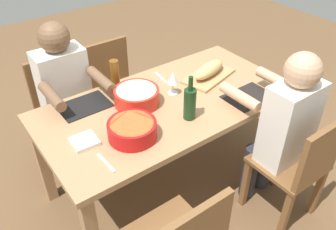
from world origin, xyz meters
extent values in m
plane|color=brown|center=(0.00, 0.00, 0.00)|extent=(8.00, 8.00, 0.00)
cube|color=#A87F56|center=(0.00, 0.00, 0.72)|extent=(1.70, 0.87, 0.04)
cube|color=#A87F56|center=(-0.79, -0.38, 0.35)|extent=(0.07, 0.07, 0.70)
cube|color=#A87F56|center=(0.79, -0.38, 0.35)|extent=(0.07, 0.07, 0.70)
cube|color=#A87F56|center=(-0.79, 0.38, 0.35)|extent=(0.07, 0.07, 0.70)
cube|color=brown|center=(0.30, 0.51, 0.21)|extent=(0.04, 0.04, 0.42)
cube|color=brown|center=(0.00, -0.68, 0.44)|extent=(0.40, 0.40, 0.03)
cube|color=brown|center=(0.00, -0.86, 0.65)|extent=(0.38, 0.04, 0.40)
cube|color=brown|center=(-0.17, -0.51, 0.21)|extent=(0.04, 0.04, 0.42)
cube|color=brown|center=(0.17, -0.51, 0.21)|extent=(0.04, 0.04, 0.42)
cube|color=brown|center=(-0.17, -0.85, 0.21)|extent=(0.04, 0.04, 0.42)
cube|color=brown|center=(0.17, -0.85, 0.21)|extent=(0.04, 0.04, 0.42)
cube|color=brown|center=(0.47, -0.68, 0.44)|extent=(0.40, 0.40, 0.03)
cube|color=brown|center=(0.47, -0.86, 0.65)|extent=(0.38, 0.04, 0.40)
cube|color=brown|center=(0.30, -0.51, 0.21)|extent=(0.04, 0.04, 0.42)
cube|color=brown|center=(0.64, -0.51, 0.21)|extent=(0.04, 0.04, 0.42)
cube|color=brown|center=(0.30, -0.85, 0.21)|extent=(0.04, 0.04, 0.42)
cube|color=brown|center=(0.64, -0.85, 0.21)|extent=(0.04, 0.04, 0.42)
cylinder|color=#2D2D38|center=(0.39, -0.46, 0.23)|extent=(0.11, 0.11, 0.45)
cylinder|color=#2D2D38|center=(0.55, -0.46, 0.23)|extent=(0.11, 0.11, 0.45)
cube|color=white|center=(0.47, -0.62, 0.73)|extent=(0.34, 0.20, 0.55)
cylinder|color=brown|center=(0.30, -0.35, 0.85)|extent=(0.07, 0.30, 0.07)
cylinder|color=brown|center=(0.64, -0.35, 0.85)|extent=(0.07, 0.30, 0.07)
sphere|color=brown|center=(0.47, -0.62, 1.09)|extent=(0.21, 0.21, 0.21)
cube|color=brown|center=(-0.47, 0.68, 0.44)|extent=(0.40, 0.40, 0.03)
cube|color=brown|center=(-0.47, 0.86, 0.65)|extent=(0.38, 0.04, 0.40)
cube|color=brown|center=(-0.30, 0.51, 0.21)|extent=(0.04, 0.04, 0.42)
cube|color=brown|center=(-0.64, 0.51, 0.21)|extent=(0.04, 0.04, 0.42)
cube|color=brown|center=(-0.30, 0.85, 0.21)|extent=(0.04, 0.04, 0.42)
cube|color=brown|center=(-0.64, 0.85, 0.21)|extent=(0.04, 0.04, 0.42)
cylinder|color=#2D2D38|center=(-0.39, 0.46, 0.23)|extent=(0.11, 0.11, 0.45)
cylinder|color=#2D2D38|center=(-0.55, 0.46, 0.23)|extent=(0.11, 0.11, 0.45)
cube|color=white|center=(-0.47, 0.62, 0.73)|extent=(0.34, 0.20, 0.55)
cylinder|color=tan|center=(-0.30, 0.35, 0.85)|extent=(0.07, 0.30, 0.07)
cylinder|color=tan|center=(-0.64, 0.35, 0.85)|extent=(0.07, 0.30, 0.07)
sphere|color=tan|center=(-0.47, 0.62, 1.09)|extent=(0.21, 0.21, 0.21)
cylinder|color=red|center=(0.18, -0.10, 0.79)|extent=(0.29, 0.29, 0.11)
cylinder|color=beige|center=(0.18, -0.10, 0.83)|extent=(0.26, 0.26, 0.04)
cylinder|color=red|center=(0.38, 0.17, 0.79)|extent=(0.28, 0.28, 0.10)
cylinder|color=orange|center=(0.38, 0.17, 0.82)|extent=(0.25, 0.25, 0.04)
cube|color=tan|center=(-0.42, -0.08, 0.75)|extent=(0.44, 0.32, 0.02)
ellipsoid|color=tan|center=(-0.42, -0.08, 0.81)|extent=(0.34, 0.19, 0.09)
cylinder|color=#193819|center=(0.00, 0.22, 0.84)|extent=(0.08, 0.08, 0.20)
cylinder|color=#193819|center=(0.00, 0.22, 0.98)|extent=(0.03, 0.03, 0.09)
cylinder|color=brown|center=(0.20, -0.34, 0.85)|extent=(0.06, 0.06, 0.22)
cylinder|color=silver|center=(-0.08, -0.06, 0.74)|extent=(0.07, 0.07, 0.01)
cylinder|color=silver|center=(-0.08, -0.06, 0.78)|extent=(0.01, 0.01, 0.07)
cone|color=silver|center=(-0.08, -0.06, 0.86)|extent=(0.08, 0.08, 0.08)
cube|color=silver|center=(0.61, 0.28, 0.74)|extent=(0.02, 0.17, 0.01)
cube|color=silver|center=(-0.14, -0.28, 0.74)|extent=(0.04, 0.17, 0.01)
cube|color=black|center=(0.47, -0.28, 0.74)|extent=(0.32, 0.23, 0.01)
cube|color=black|center=(-0.47, 0.28, 0.74)|extent=(0.32, 0.23, 0.01)
cube|color=white|center=(0.63, 0.06, 0.75)|extent=(0.15, 0.15, 0.02)
camera|label=1|loc=(1.14, 1.55, 2.04)|focal=37.58mm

